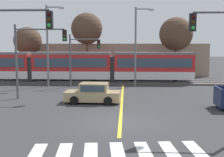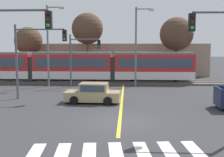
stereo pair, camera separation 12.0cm
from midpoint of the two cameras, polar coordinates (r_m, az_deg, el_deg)
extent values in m
plane|color=#333335|center=(16.34, 1.79, -8.74)|extent=(200.00, 200.00, 0.00)
cube|color=#4C4742|center=(33.06, 2.47, -0.73)|extent=(120.00, 4.00, 0.18)
cube|color=#939399|center=(32.33, 2.46, -0.65)|extent=(120.00, 0.08, 0.10)
cube|color=#939399|center=(33.76, 2.49, -0.34)|extent=(120.00, 0.08, 0.10)
cylinder|color=black|center=(35.61, -18.97, 0.16)|extent=(0.70, 0.20, 0.70)
cube|color=silver|center=(33.56, -7.81, 0.85)|extent=(9.00, 2.60, 0.90)
cube|color=red|center=(33.45, -7.84, 3.24)|extent=(9.00, 2.60, 1.90)
cube|color=#384756|center=(32.15, -8.29, 3.19)|extent=(8.28, 0.04, 1.04)
cube|color=slate|center=(33.40, -7.87, 5.11)|extent=(9.00, 2.39, 0.28)
cylinder|color=black|center=(33.23, -3.60, 0.07)|extent=(0.70, 0.20, 0.70)
cylinder|color=black|center=(34.16, -11.87, 0.12)|extent=(0.70, 0.20, 0.70)
cube|color=silver|center=(33.10, 8.56, 0.76)|extent=(9.00, 2.60, 0.90)
cube|color=red|center=(32.99, 8.60, 3.18)|extent=(9.00, 2.60, 1.90)
cube|color=#384756|center=(31.68, 8.83, 3.13)|extent=(8.28, 0.04, 1.04)
cube|color=slate|center=(32.95, 8.64, 5.07)|extent=(9.00, 2.39, 0.28)
cylinder|color=black|center=(33.48, 12.77, -0.04)|extent=(0.70, 0.20, 0.70)
cylinder|color=black|center=(33.01, 4.27, 0.02)|extent=(0.70, 0.20, 0.70)
cube|color=#2D2D2D|center=(34.71, -15.55, 2.02)|extent=(0.50, 2.34, 2.80)
cube|color=#2D2D2D|center=(32.93, 0.32, 2.03)|extent=(0.50, 2.34, 2.80)
cube|color=silver|center=(11.92, -15.40, -14.91)|extent=(0.85, 2.84, 0.01)
cube|color=silver|center=(11.73, -9.97, -15.11)|extent=(0.85, 2.84, 0.01)
cube|color=silver|center=(11.65, -4.40, -15.19)|extent=(0.85, 2.84, 0.01)
cube|color=silver|center=(11.67, 1.20, -15.13)|extent=(0.85, 2.84, 0.01)
cube|color=silver|center=(11.80, 6.73, -14.93)|extent=(0.85, 2.84, 0.01)
cube|color=silver|center=(12.02, 12.08, -14.62)|extent=(0.85, 2.84, 0.01)
cube|color=silver|center=(12.34, 17.17, -14.20)|extent=(0.85, 2.84, 0.01)
cube|color=gold|center=(22.24, 2.15, -4.58)|extent=(0.20, 17.95, 0.01)
cube|color=tan|center=(21.57, -3.79, -3.56)|extent=(4.27, 1.88, 0.72)
cube|color=tan|center=(21.44, -3.54, -1.77)|extent=(2.16, 1.61, 0.64)
cube|color=#384756|center=(21.62, -6.16, -1.73)|extent=(0.16, 1.43, 0.52)
cube|color=#384756|center=(20.68, -3.88, -2.09)|extent=(1.79, 0.12, 0.48)
cylinder|color=black|center=(21.03, -7.56, -4.41)|extent=(0.65, 0.25, 0.64)
cylinder|color=black|center=(22.66, -6.59, -3.60)|extent=(0.65, 0.25, 0.64)
cylinder|color=black|center=(20.61, -0.70, -4.58)|extent=(0.65, 0.25, 0.64)
cylinder|color=black|center=(22.27, -0.23, -3.73)|extent=(0.65, 0.25, 0.64)
cube|color=#192347|center=(20.66, 20.89, -2.17)|extent=(0.23, 1.96, 0.36)
cylinder|color=#515459|center=(15.47, -18.97, 12.98)|extent=(3.50, 0.12, 0.12)
cube|color=black|center=(14.87, -12.51, 11.52)|extent=(0.32, 0.28, 0.90)
sphere|color=#360605|center=(14.75, -12.69, 12.61)|extent=(0.18, 0.18, 0.18)
sphere|color=#3A2706|center=(14.72, -12.67, 11.56)|extent=(0.18, 0.18, 0.18)
sphere|color=green|center=(14.70, -12.64, 10.52)|extent=(0.18, 0.18, 0.18)
cube|color=black|center=(14.97, 16.14, 10.89)|extent=(0.32, 0.28, 0.90)
sphere|color=#360605|center=(14.85, 16.30, 11.97)|extent=(0.18, 0.18, 0.18)
sphere|color=#3A2706|center=(14.83, 16.27, 10.93)|extent=(0.18, 0.18, 0.18)
sphere|color=green|center=(14.81, 16.23, 9.89)|extent=(0.18, 0.18, 0.18)
cylinder|color=#515459|center=(24.08, -18.70, 3.17)|extent=(0.18, 0.18, 6.04)
cylinder|color=#515459|center=(23.42, -14.32, 9.66)|extent=(4.00, 0.12, 0.12)
cube|color=black|center=(22.88, -9.45, 8.60)|extent=(0.32, 0.28, 0.90)
sphere|color=#360605|center=(22.75, -9.54, 9.29)|extent=(0.18, 0.18, 0.18)
sphere|color=#3A2706|center=(22.73, -9.53, 8.61)|extent=(0.18, 0.18, 0.18)
sphere|color=green|center=(22.73, -9.52, 7.93)|extent=(0.18, 0.18, 0.18)
cylinder|color=#515459|center=(29.82, -8.30, 3.56)|extent=(0.18, 0.18, 5.52)
cylinder|color=#515459|center=(29.52, -5.49, 7.93)|extent=(3.00, 0.12, 0.12)
cube|color=black|center=(29.33, -2.56, 6.98)|extent=(0.32, 0.28, 0.90)
sphere|color=#360605|center=(29.18, -2.60, 7.52)|extent=(0.18, 0.18, 0.18)
sphere|color=#3A2706|center=(29.18, -2.59, 6.99)|extent=(0.18, 0.18, 0.18)
sphere|color=green|center=(29.18, -2.59, 6.46)|extent=(0.18, 0.18, 0.18)
cylinder|color=slate|center=(30.70, -12.80, 6.38)|extent=(0.20, 0.20, 8.55)
cylinder|color=slate|center=(30.75, -11.53, 14.02)|extent=(1.59, 0.12, 0.12)
cube|color=#B2B2B7|center=(30.55, -10.04, 13.92)|extent=(0.56, 0.28, 0.20)
cylinder|color=slate|center=(30.04, 4.97, 6.34)|extent=(0.20, 0.20, 8.37)
cylinder|color=slate|center=(30.32, 6.59, 13.87)|extent=(1.59, 0.12, 0.12)
cube|color=#B2B2B7|center=(30.36, 8.13, 13.65)|extent=(0.56, 0.28, 0.20)
cylinder|color=brown|center=(40.13, -16.41, 3.23)|extent=(0.32, 0.32, 4.25)
sphere|color=#4C3828|center=(40.07, -16.54, 7.34)|extent=(3.77, 3.77, 3.77)
cylinder|color=brown|center=(38.75, -4.88, 4.52)|extent=(0.32, 0.32, 5.81)
sphere|color=#4C3828|center=(38.79, -4.94, 10.07)|extent=(4.25, 4.25, 4.25)
cylinder|color=brown|center=(36.94, 12.92, 3.62)|extent=(0.32, 0.32, 4.98)
sphere|color=#4C3828|center=(36.92, 13.06, 8.80)|extent=(4.25, 4.25, 4.25)
cube|color=gray|center=(42.98, 2.19, 3.97)|extent=(24.75, 6.00, 4.65)
camera|label=1|loc=(0.06, -89.85, 0.02)|focal=45.00mm
camera|label=2|loc=(0.06, 90.15, -0.02)|focal=45.00mm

